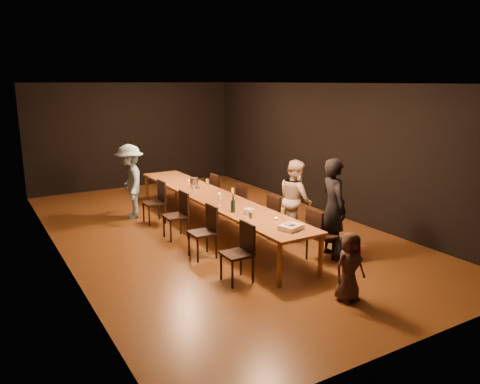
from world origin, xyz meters
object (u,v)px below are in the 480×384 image
chair_left_0 (237,253)px  woman_birthday (333,208)px  chair_right_0 (322,235)px  chair_left_3 (154,202)px  man_blue (130,182)px  champagne_bottle (233,203)px  birthday_cake (291,227)px  child (349,267)px  chair_right_2 (249,204)px  chair_right_1 (281,218)px  chair_left_1 (202,232)px  plate_stack (249,212)px  ice_bucket (194,183)px  woman_tan (296,199)px  table (214,198)px  chair_right_3 (222,193)px  chair_left_2 (175,216)px

chair_left_0 → woman_birthday: (2.00, 0.08, 0.42)m
chair_right_0 → chair_left_3: bearing=-154.7°
man_blue → champagne_bottle: size_ratio=5.17×
chair_left_3 → birthday_cake: 3.90m
chair_right_0 → birthday_cake: size_ratio=2.24×
child → birthday_cake: 1.21m
chair_right_2 → chair_right_0: bearing=-0.0°
chair_right_1 → child: child is taller
chair_left_1 → plate_stack: (0.77, -0.31, 0.34)m
ice_bucket → chair_right_1: bearing=-68.3°
chair_left_0 → chair_left_1: 1.20m
chair_left_0 → chair_right_0: bearing=-90.0°
chair_right_1 → woman_birthday: woman_birthday is taller
chair_right_1 → man_blue: size_ratio=0.55×
chair_left_0 → chair_left_3: bearing=0.0°
woman_tan → plate_stack: bearing=120.6°
chair_right_1 → plate_stack: size_ratio=5.08×
chair_right_0 → child: (-0.65, -1.35, 0.04)m
table → chair_right_3: bearing=54.7°
chair_left_1 → chair_right_0: bearing=-125.2°
chair_right_0 → plate_stack: size_ratio=5.08×
woman_tan → chair_left_1: bearing=106.6°
chair_right_2 → ice_bucket: 1.32m
chair_left_1 → table: bearing=-35.3°
ice_bucket → chair_right_3: bearing=17.2°
chair_right_3 → ice_bucket: size_ratio=4.34×
man_blue → child: bearing=23.3°
table → chair_left_2: 0.88m
woman_birthday → ice_bucket: woman_birthday is taller
woman_birthday → champagne_bottle: size_ratio=5.44×
man_blue → child: size_ratio=1.67×
chair_left_2 → ice_bucket: bearing=-42.3°
table → child: 3.76m
birthday_cake → champagne_bottle: (-0.29, 1.34, 0.12)m
woman_birthday → child: 1.76m
chair_right_0 → chair_left_1: same height
chair_right_1 → chair_right_0: bearing=-0.0°
chair_right_1 → woman_birthday: bearing=15.0°
table → child: bearing=-86.9°
plate_stack → ice_bucket: 2.45m
man_blue → plate_stack: (1.07, -3.35, -0.04)m
chair_left_1 → plate_stack: 0.90m
chair_right_1 → chair_left_3: size_ratio=1.00×
man_blue → chair_left_3: bearing=34.8°
chair_right_3 → chair_left_3: same height
chair_right_2 → chair_left_0: same height
chair_left_2 → chair_left_0: bearing=-180.0°
chair_left_0 → woman_tan: (2.06, 1.24, 0.32)m
table → champagne_bottle: 1.29m
chair_left_1 → birthday_cake: chair_left_1 is taller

